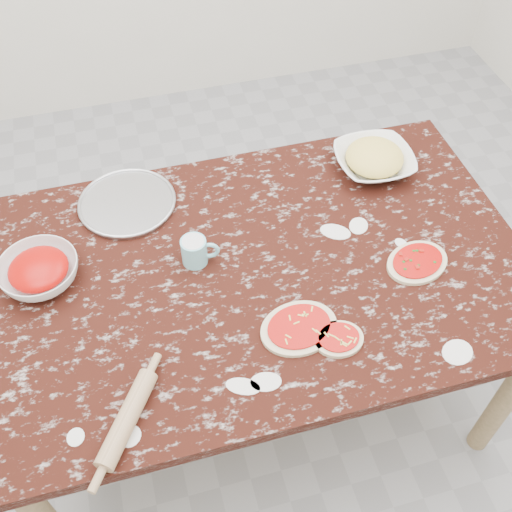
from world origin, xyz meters
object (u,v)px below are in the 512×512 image
object	(u,v)px
cheese_bowl	(374,162)
rolling_pin	(127,418)
sauce_bowl	(40,272)
pizza_tray	(127,203)
flour_mug	(195,251)
worktable	(256,284)

from	to	relation	value
cheese_bowl	rolling_pin	distance (m)	1.15
sauce_bowl	rolling_pin	distance (m)	0.53
pizza_tray	flour_mug	size ratio (longest dim) A/B	2.72
worktable	sauce_bowl	xyz separation A→B (m)	(-0.60, 0.12, 0.12)
flour_mug	worktable	bearing A→B (deg)	-23.02
worktable	rolling_pin	xyz separation A→B (m)	(-0.42, -0.38, 0.11)
worktable	pizza_tray	distance (m)	0.49
pizza_tray	cheese_bowl	xyz separation A→B (m)	(0.82, -0.05, 0.03)
pizza_tray	cheese_bowl	world-z (taller)	cheese_bowl
pizza_tray	cheese_bowl	distance (m)	0.82
rolling_pin	worktable	bearing A→B (deg)	42.21
worktable	sauce_bowl	distance (m)	0.62
flour_mug	rolling_pin	bearing A→B (deg)	-119.85
worktable	flour_mug	size ratio (longest dim) A/B	14.38
sauce_bowl	cheese_bowl	world-z (taller)	sauce_bowl
worktable	rolling_pin	distance (m)	0.58
worktable	cheese_bowl	size ratio (longest dim) A/B	6.23
worktable	rolling_pin	bearing A→B (deg)	-137.79
cheese_bowl	flour_mug	size ratio (longest dim) A/B	2.31
flour_mug	cheese_bowl	bearing A→B (deg)	19.98
pizza_tray	cheese_bowl	bearing A→B (deg)	-3.32
cheese_bowl	rolling_pin	world-z (taller)	cheese_bowl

